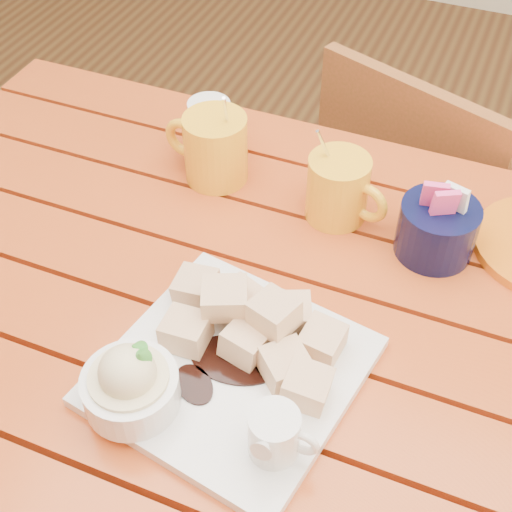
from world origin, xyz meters
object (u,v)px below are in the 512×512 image
at_px(table, 249,348).
at_px(chair_far, 418,214).
at_px(coffee_mug_left, 214,147).
at_px(coffee_mug_right, 339,188).
at_px(dessert_plate, 213,366).

height_order(table, chair_far, chair_far).
bearing_deg(coffee_mug_left, coffee_mug_right, 1.66).
height_order(table, coffee_mug_left, coffee_mug_left).
height_order(table, dessert_plate, dessert_plate).
bearing_deg(dessert_plate, table, 96.04).
relative_size(coffee_mug_left, chair_far, 0.20).
height_order(dessert_plate, coffee_mug_right, coffee_mug_right).
height_order(coffee_mug_left, coffee_mug_right, coffee_mug_left).
bearing_deg(dessert_plate, coffee_mug_left, 114.54).
relative_size(table, dessert_plate, 3.81).
xyz_separation_m(coffee_mug_left, chair_far, (0.28, 0.38, -0.35)).
bearing_deg(dessert_plate, coffee_mug_right, 82.64).
xyz_separation_m(dessert_plate, coffee_mug_right, (0.04, 0.33, 0.02)).
relative_size(dessert_plate, coffee_mug_right, 2.16).
xyz_separation_m(coffee_mug_right, chair_far, (0.08, 0.39, -0.35)).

